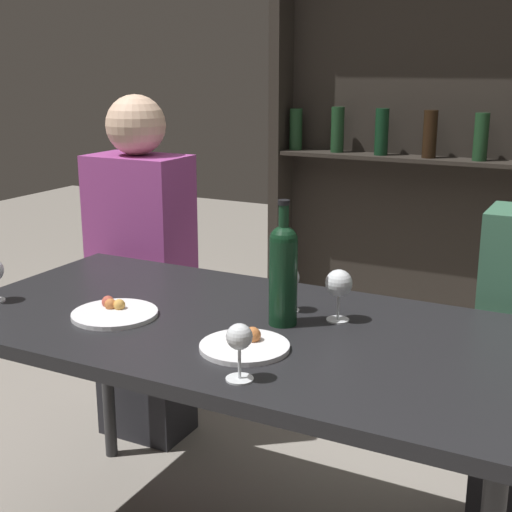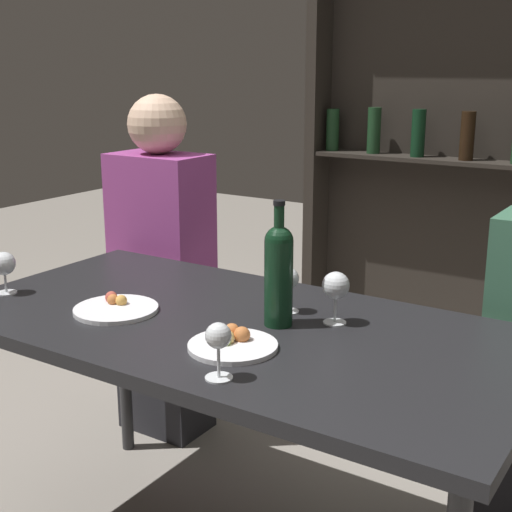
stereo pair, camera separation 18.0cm
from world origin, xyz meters
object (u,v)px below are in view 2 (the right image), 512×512
Objects in this scene: wine_bottle at (279,271)px; wine_glass_2 at (4,265)px; food_plate_1 at (233,343)px; food_plate_0 at (116,308)px; wine_glass_1 at (218,339)px; wine_glass_0 at (288,281)px; seated_person_left at (163,276)px; wine_glass_3 at (336,287)px.

wine_bottle is 2.59× the size of wine_glass_2.
wine_glass_2 is 0.79m from food_plate_1.
food_plate_0 is at bearing 9.43° from wine_glass_2.
wine_bottle is at bearing 100.29° from wine_glass_1.
food_plate_1 is at bearing -86.46° from wine_glass_0.
wine_glass_0 reaches higher than food_plate_1.
wine_glass_1 is 1.24m from seated_person_left.
wine_bottle is at bearing 14.70° from wine_glass_2.
wine_bottle is 2.61× the size of wine_glass_0.
wine_glass_1 is 0.91× the size of wine_glass_3.
seated_person_left is (-0.01, 0.71, -0.21)m from wine_glass_2.
wine_bottle reaches higher than wine_glass_0.
wine_glass_0 is 0.30m from food_plate_1.
wine_glass_1 reaches higher than wine_glass_0.
seated_person_left reaches higher than food_plate_1.
wine_bottle reaches higher than wine_glass_2.
wine_glass_0 and wine_glass_2 have the same top height.
wine_bottle is 1.42× the size of food_plate_0.
wine_glass_3 is at bearing -23.85° from seated_person_left.
wine_glass_0 is (-0.03, 0.10, -0.06)m from wine_bottle.
wine_bottle is 0.47m from food_plate_0.
food_plate_1 is at bearing 114.97° from wine_glass_1.
wine_glass_3 is at bearing -3.45° from wine_glass_0.
wine_glass_1 is 0.53m from food_plate_0.
food_plate_1 is (-0.13, -0.28, -0.09)m from wine_glass_3.
wine_glass_3 is (0.92, 0.30, 0.01)m from wine_glass_2.
wine_glass_2 reaches higher than food_plate_0.
seated_person_left is (-0.39, 0.65, -0.14)m from food_plate_0.
wine_bottle is 0.12m from wine_glass_0.
wine_glass_3 is at bearing 82.90° from wine_glass_1.
wine_glass_2 reaches higher than food_plate_1.
wine_glass_1 reaches higher than food_plate_0.
wine_glass_1 is at bearing -44.04° from seated_person_left.
food_plate_1 is (0.79, 0.02, -0.08)m from wine_glass_2.
wine_glass_3 is at bearing 23.46° from food_plate_0.
food_plate_0 is (-0.40, -0.24, -0.08)m from wine_glass_0.
wine_glass_2 is 0.97m from wine_glass_3.
wine_glass_1 is at bearing -9.07° from wine_glass_2.
wine_bottle is 0.15m from wine_glass_3.
wine_glass_3 reaches higher than wine_glass_1.
food_plate_1 is 1.07m from seated_person_left.
wine_glass_1 is (0.06, -0.35, -0.05)m from wine_bottle.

